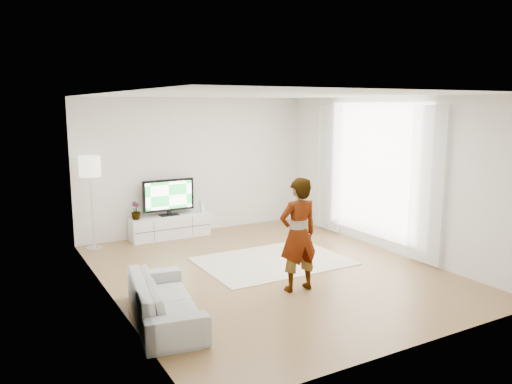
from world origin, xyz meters
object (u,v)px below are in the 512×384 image
media_console (170,226)px  rug (273,261)px  television (169,196)px  player (298,234)px  floor_lamp (90,170)px  sofa (164,299)px

media_console → rug: size_ratio=0.65×
television → player: 3.78m
television → rug: size_ratio=0.43×
media_console → floor_lamp: bearing=-177.5°
media_console → rug: media_console is taller
sofa → floor_lamp: (-0.10, 3.67, 1.20)m
floor_lamp → television: bearing=3.5°
media_console → television: size_ratio=1.52×
player → floor_lamp: 4.26m
floor_lamp → player: bearing=-59.9°
media_console → sofa: (-1.41, -3.74, 0.05)m
player → sofa: size_ratio=0.89×
player → floor_lamp: floor_lamp is taller
player → media_console: bearing=-78.5°
player → television: bearing=-78.6°
rug → sofa: size_ratio=1.32×
rug → floor_lamp: floor_lamp is taller
media_console → rug: 2.59m
media_console → player: size_ratio=0.98×
sofa → rug: bearing=-51.0°
sofa → floor_lamp: floor_lamp is taller
media_console → player: bearing=-80.8°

